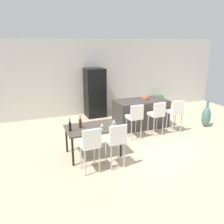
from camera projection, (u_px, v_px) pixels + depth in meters
name	position (u px, v px, depth m)	size (l,w,h in m)	color
ground_plane	(145.00, 137.00, 6.90)	(10.00, 10.00, 0.00)	#C6B28E
back_wall	(110.00, 76.00, 9.14)	(10.00, 0.12, 2.90)	beige
kitchen_island	(141.00, 113.00, 7.64)	(1.73, 0.92, 0.92)	#383330
bar_chair_left	(135.00, 116.00, 6.60)	(0.42, 0.42, 1.05)	white
bar_chair_middle	(157.00, 113.00, 6.86)	(0.41, 0.41, 1.05)	white
bar_chair_right	(176.00, 111.00, 7.10)	(0.41, 0.41, 1.05)	white
dining_table	(93.00, 130.00, 5.63)	(1.32, 0.87, 0.74)	#4C4238
dining_chair_near	(90.00, 143.00, 4.81)	(0.42, 0.42, 1.05)	white
dining_chair_far	(116.00, 139.00, 5.02)	(0.41, 0.41, 1.05)	white
wine_bottle_end	(80.00, 123.00, 5.53)	(0.07, 0.07, 0.31)	#471E19
wine_bottle_middle	(70.00, 126.00, 5.34)	(0.06, 0.06, 0.30)	black
wine_glass_left	(114.00, 121.00, 5.68)	(0.07, 0.07, 0.17)	silver
wine_glass_right	(112.00, 125.00, 5.38)	(0.07, 0.07, 0.17)	silver
wine_glass_far	(102.00, 125.00, 5.43)	(0.07, 0.07, 0.17)	silver
refrigerator	(95.00, 93.00, 8.63)	(0.72, 0.68, 1.84)	black
fruit_bowl	(145.00, 98.00, 7.61)	(0.21, 0.21, 0.07)	#C6512D
floor_vase	(206.00, 117.00, 7.66)	(0.29, 0.29, 0.92)	#47706B
potted_plant	(159.00, 100.00, 9.79)	(0.43, 0.43, 0.63)	#38383D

